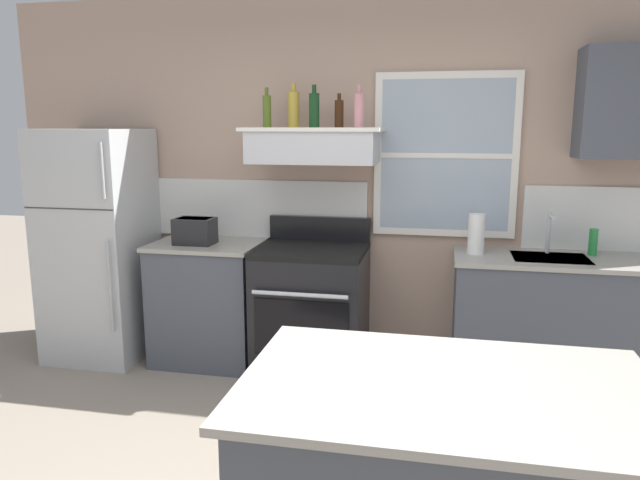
# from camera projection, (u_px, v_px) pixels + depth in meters

# --- Properties ---
(back_wall) EXTENTS (5.40, 0.11, 2.70)m
(back_wall) POSITION_uv_depth(u_px,v_px,m) (359.00, 181.00, 4.41)
(back_wall) COLOR tan
(back_wall) RESTS_ON ground_plane
(refrigerator) EXTENTS (0.70, 0.72, 1.73)m
(refrigerator) POSITION_uv_depth(u_px,v_px,m) (99.00, 245.00, 4.51)
(refrigerator) COLOR #B7BABC
(refrigerator) RESTS_ON ground_plane
(counter_left_of_stove) EXTENTS (0.79, 0.63, 0.91)m
(counter_left_of_stove) POSITION_uv_depth(u_px,v_px,m) (209.00, 301.00, 4.48)
(counter_left_of_stove) COLOR #474C56
(counter_left_of_stove) RESTS_ON ground_plane
(toaster) EXTENTS (0.30, 0.20, 0.19)m
(toaster) POSITION_uv_depth(u_px,v_px,m) (195.00, 231.00, 4.32)
(toaster) COLOR black
(toaster) RESTS_ON counter_left_of_stove
(stove_range) EXTENTS (0.76, 0.69, 1.09)m
(stove_range) POSITION_uv_depth(u_px,v_px,m) (312.00, 308.00, 4.28)
(stove_range) COLOR black
(stove_range) RESTS_ON ground_plane
(range_hood_shelf) EXTENTS (0.96, 0.52, 0.24)m
(range_hood_shelf) POSITION_uv_depth(u_px,v_px,m) (314.00, 145.00, 4.15)
(range_hood_shelf) COLOR silver
(bottle_olive_oil_square) EXTENTS (0.06, 0.06, 0.27)m
(bottle_olive_oil_square) POSITION_uv_depth(u_px,v_px,m) (267.00, 111.00, 4.17)
(bottle_olive_oil_square) COLOR #4C601E
(bottle_olive_oil_square) RESTS_ON range_hood_shelf
(bottle_champagne_gold_foil) EXTENTS (0.08, 0.08, 0.30)m
(bottle_champagne_gold_foil) POSITION_uv_depth(u_px,v_px,m) (294.00, 109.00, 4.19)
(bottle_champagne_gold_foil) COLOR #B29333
(bottle_champagne_gold_foil) RESTS_ON range_hood_shelf
(bottle_dark_green_wine) EXTENTS (0.07, 0.07, 0.29)m
(bottle_dark_green_wine) POSITION_uv_depth(u_px,v_px,m) (314.00, 110.00, 4.08)
(bottle_dark_green_wine) COLOR #143819
(bottle_dark_green_wine) RESTS_ON range_hood_shelf
(bottle_brown_stout) EXTENTS (0.06, 0.06, 0.23)m
(bottle_brown_stout) POSITION_uv_depth(u_px,v_px,m) (339.00, 113.00, 4.12)
(bottle_brown_stout) COLOR #381E0F
(bottle_brown_stout) RESTS_ON range_hood_shelf
(bottle_rose_pink) EXTENTS (0.07, 0.07, 0.28)m
(bottle_rose_pink) POSITION_uv_depth(u_px,v_px,m) (359.00, 110.00, 4.00)
(bottle_rose_pink) COLOR #C67F84
(bottle_rose_pink) RESTS_ON range_hood_shelf
(counter_right_with_sink) EXTENTS (1.43, 0.63, 0.91)m
(counter_right_with_sink) POSITION_uv_depth(u_px,v_px,m) (561.00, 323.00, 3.98)
(counter_right_with_sink) COLOR #474C56
(counter_right_with_sink) RESTS_ON ground_plane
(sink_faucet) EXTENTS (0.03, 0.17, 0.28)m
(sink_faucet) POSITION_uv_depth(u_px,v_px,m) (549.00, 228.00, 3.97)
(sink_faucet) COLOR silver
(sink_faucet) RESTS_ON counter_right_with_sink
(paper_towel_roll) EXTENTS (0.11, 0.11, 0.27)m
(paper_towel_roll) POSITION_uv_depth(u_px,v_px,m) (476.00, 234.00, 3.98)
(paper_towel_roll) COLOR white
(paper_towel_roll) RESTS_ON counter_right_with_sink
(dish_soap_bottle) EXTENTS (0.06, 0.06, 0.18)m
(dish_soap_bottle) POSITION_uv_depth(u_px,v_px,m) (593.00, 242.00, 3.94)
(dish_soap_bottle) COLOR #268C3F
(dish_soap_bottle) RESTS_ON counter_right_with_sink
(upper_cabinet_right) EXTENTS (0.64, 0.32, 0.70)m
(upper_cabinet_right) POSITION_uv_depth(u_px,v_px,m) (633.00, 103.00, 3.77)
(upper_cabinet_right) COLOR #474C56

